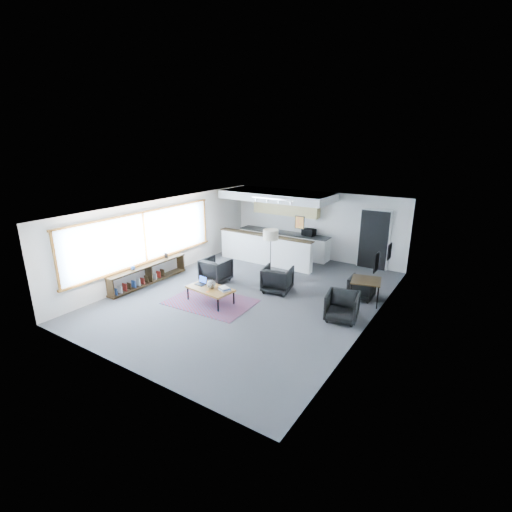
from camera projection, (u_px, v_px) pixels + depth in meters
The scene contains 21 objects.
room at pixel (251, 254), 10.73m from camera, with size 7.02×9.02×2.62m.
window at pixel (145, 239), 11.75m from camera, with size 0.10×5.95×1.66m.
console at pixel (148, 274), 11.88m from camera, with size 0.35×3.00×0.80m.
kitchenette at pixel (278, 223), 14.30m from camera, with size 4.20×1.96×2.60m.
doorway at pixel (374, 239), 13.15m from camera, with size 1.10×0.12×2.15m.
track_light at pixel (273, 200), 12.43m from camera, with size 1.60×0.07×0.15m.
wall_art_lower at pixel (376, 262), 9.18m from camera, with size 0.03×0.38×0.48m.
wall_art_upper at pixel (389, 252), 10.24m from camera, with size 0.03×0.34×0.44m.
kilim_rug at pixel (211, 302), 10.63m from camera, with size 2.48×1.76×0.01m.
coffee_table at pixel (210, 289), 10.51m from camera, with size 1.42×0.88×0.44m.
laptop at pixel (202, 282), 10.78m from camera, with size 0.33×0.28×0.22m.
ceramic_pot at pixel (211, 284), 10.44m from camera, with size 0.25×0.25×0.25m.
book_stack at pixel (224, 289), 10.32m from camera, with size 0.40×0.36×0.10m.
coaster at pixel (207, 292), 10.22m from camera, with size 0.10×0.10×0.01m.
armchair_left at pixel (216, 269), 12.08m from camera, with size 0.83×0.77×0.85m, color black.
armchair_right at pixel (277, 278), 11.28m from camera, with size 0.83×0.78×0.86m, color black.
floor_lamp at pixel (271, 236), 11.86m from camera, with size 0.53×0.53×1.72m.
dining_table at pixel (366, 282), 10.47m from camera, with size 0.95×0.95×0.67m.
dining_chair_near at pixel (342, 307), 9.49m from camera, with size 0.67×0.63×0.69m, color black.
dining_chair_far at pixel (362, 288), 10.82m from camera, with size 0.59×0.56×0.61m, color black.
microwave at pixel (309, 232), 14.17m from camera, with size 0.49×0.27×0.33m, color black.
Camera 1 is at (5.67, -8.54, 4.46)m, focal length 26.00 mm.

